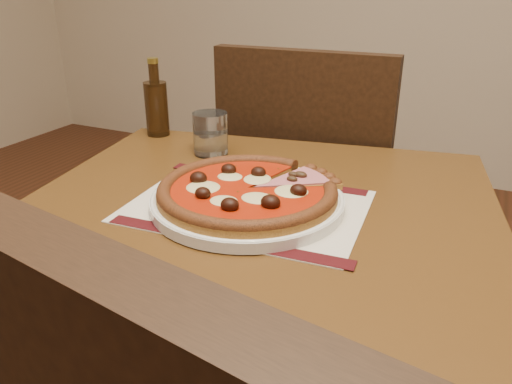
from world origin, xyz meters
TOP-DOWN VIEW (x-y plane):
  - table at (0.17, 0.76)m, footprint 0.93×0.93m
  - chair_far at (0.09, 1.33)m, footprint 0.46×0.46m
  - placemat at (0.16, 0.78)m, footprint 0.40×0.30m
  - plate at (0.16, 0.78)m, footprint 0.32×0.32m
  - pizza at (0.16, 0.78)m, footprint 0.30×0.30m
  - ham_slice at (0.23, 0.87)m, footprint 0.13×0.15m
  - water_glass at (-0.03, 0.99)m, footprint 0.10×0.10m
  - bottle at (-0.22, 1.06)m, footprint 0.05×0.05m

SIDE VIEW (x-z plane):
  - chair_far at x=0.09m, z-range 0.07..1.02m
  - table at x=0.17m, z-range 0.27..1.02m
  - placemat at x=0.16m, z-range 0.75..0.75m
  - plate at x=0.16m, z-range 0.75..0.77m
  - ham_slice at x=0.23m, z-range 0.77..0.79m
  - pizza at x=0.16m, z-range 0.76..0.80m
  - water_glass at x=-0.03m, z-range 0.75..0.84m
  - bottle at x=-0.22m, z-range 0.73..0.91m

